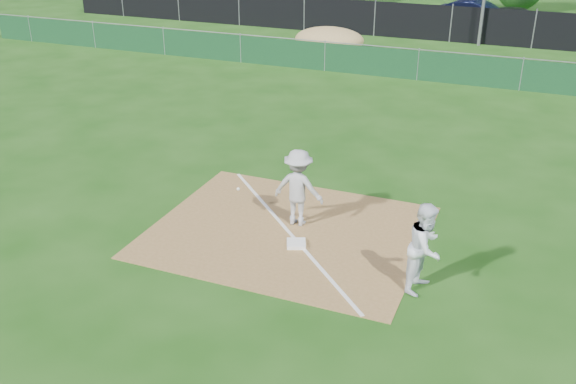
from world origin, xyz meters
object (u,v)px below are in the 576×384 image
Objects in this scene: car_right at (520,20)px; first_base at (296,244)px; runner at (426,247)px; car_mid at (477,15)px; play_at_first at (298,188)px; car_left at (334,5)px.

first_base is at bearing 165.00° from car_right.
runner is 0.39× the size of car_mid.
car_mid reaches higher than car_right.
car_mid is (-2.44, 27.07, -0.13)m from runner.
runner reaches higher than first_base.
play_at_first is 27.30m from car_left.
runner is 29.83m from car_left.
runner reaches higher than car_right.
play_at_first is at bearing -169.72° from car_mid.
car_mid reaches higher than car_left.
first_base is 0.10× the size of car_right.
play_at_first reaches higher than car_left.
first_base is 0.19× the size of play_at_first.
first_base is at bearing -168.92° from car_mid.
runner reaches higher than car_left.
car_left is at bearing 106.71° from play_at_first.
car_left is (-11.05, 27.71, -0.19)m from runner.
play_at_first reaches higher than car_mid.
play_at_first is at bearing 164.04° from car_right.
play_at_first is at bearing 109.11° from first_base.
car_left is (-8.19, 27.13, 0.65)m from first_base.
play_at_first is 1.18× the size of runner.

